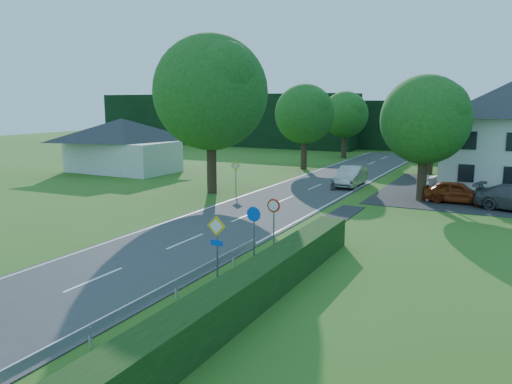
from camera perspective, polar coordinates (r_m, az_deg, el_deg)
The scene contains 25 objects.
road at distance 31.37m, azimuth 0.36°, elevation -2.13°, with size 7.00×80.00×0.04m, color #373739.
footpath at distance 14.53m, azimuth -15.16°, elevation -17.64°, with size 1.50×44.00×0.04m, color #272629.
parking_pad at distance 40.95m, azimuth 24.24°, elevation -0.13°, with size 14.00×16.00×0.04m, color #272629.
line_edge_left at distance 32.93m, azimuth -4.70°, elevation -1.53°, with size 0.12×80.00×0.01m, color white.
line_edge_right at distance 30.08m, azimuth 5.90°, elevation -2.68°, with size 0.12×80.00×0.01m, color white.
line_centre at distance 31.37m, azimuth 0.36°, elevation -2.09°, with size 0.12×80.00×0.01m, color white, non-canonical shape.
tree_main at distance 37.11m, azimuth -5.18°, elevation 8.77°, with size 9.40×9.40×11.64m, color #184E17, non-canonical shape.
tree_left_far at distance 51.02m, azimuth 5.54°, elevation 7.42°, with size 7.00×7.00×8.58m, color #184E17, non-canonical shape.
tree_right_far at distance 49.87m, azimuth 19.44°, elevation 7.12°, with size 7.40×7.40×9.09m, color #184E17, non-canonical shape.
tree_left_back at distance 62.18m, azimuth 10.10°, elevation 7.57°, with size 6.60×6.60×8.07m, color #184E17, non-canonical shape.
tree_right_back at distance 57.96m, azimuth 19.52°, elevation 6.71°, with size 6.20×6.20×7.56m, color #184E17, non-canonical shape.
tree_right_mid at distance 35.83m, azimuth 18.67°, elevation 5.78°, with size 7.00×7.00×8.58m, color #184E17, non-canonical shape.
treeline_left at distance 81.03m, azimuth -3.95°, elevation 8.25°, with size 44.00×6.00×8.00m, color black.
treeline_right at distance 73.65m, azimuth 22.79°, elevation 6.91°, with size 30.00×5.00×7.00m, color black.
bungalow_left at distance 50.55m, azimuth -15.00°, elevation 5.31°, with size 11.00×6.50×5.20m.
streetlight at distance 37.86m, azimuth 18.49°, elevation 6.26°, with size 2.03×0.18×8.00m.
sign_priority_right at distance 18.71m, azimuth -4.52°, elevation -5.09°, with size 0.78×0.09×2.59m.
sign_roundabout at distance 21.27m, azimuth -0.26°, elevation -3.53°, with size 0.64×0.08×2.37m.
sign_speed_limit at distance 22.99m, azimuth 2.03°, elevation -2.25°, with size 0.64×0.11×2.37m.
sign_priority_left at distance 37.50m, azimuth -2.34°, elevation 2.53°, with size 0.78×0.09×2.44m.
moving_car at distance 41.07m, azimuth 10.76°, elevation 1.80°, with size 1.71×4.89×1.61m, color #A8A9AD.
motorcycle at distance 39.36m, azimuth 9.04°, elevation 0.97°, with size 0.61×1.74×0.91m, color black.
parked_car_red at distance 36.22m, azimuth 21.94°, elevation -0.00°, with size 1.73×4.30×1.46m, color maroon.
parked_car_silver_a at distance 40.99m, azimuth 21.93°, elevation 1.03°, with size 1.43×4.10×1.35m, color #A2A3A7.
parasol at distance 42.78m, azimuth 23.94°, elevation 1.78°, with size 2.32×2.37×2.13m, color red.
Camera 1 is at (13.82, -7.35, 6.72)m, focal length 35.00 mm.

